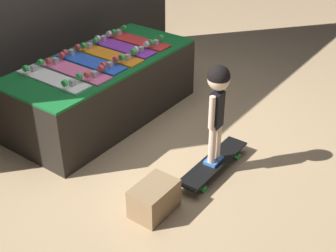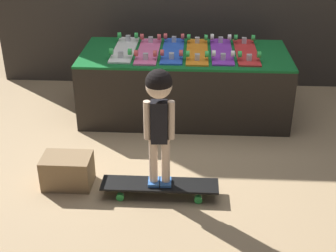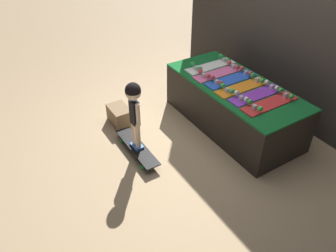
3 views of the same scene
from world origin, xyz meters
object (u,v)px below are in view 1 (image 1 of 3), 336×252
Objects in this scene: skateboard_pink_on_rack at (75,70)px; storage_box at (154,199)px; skateboard_on_floor at (213,163)px; skateboard_blue_on_rack at (90,61)px; skateboard_red_on_rack at (137,40)px; skateboard_purple_on_rack at (122,46)px; skateboard_orange_on_rack at (108,54)px; child at (218,97)px; skateboard_white_on_rack at (53,78)px.

skateboard_pink_on_rack is 2.07× the size of storage_box.
skateboard_on_floor is (0.19, -1.27, -0.52)m from skateboard_pink_on_rack.
skateboard_red_on_rack is (0.63, -0.00, 0.00)m from skateboard_blue_on_rack.
skateboard_purple_on_rack reaches higher than storage_box.
skateboard_red_on_rack is 2.07× the size of storage_box.
storage_box is (-0.88, -1.19, -0.49)m from skateboard_orange_on_rack.
skateboard_blue_on_rack is at bearing -179.34° from skateboard_purple_on_rack.
skateboard_on_floor is (-0.44, -1.30, -0.52)m from skateboard_purple_on_rack.
skateboard_purple_on_rack is at bearing 5.64° from skateboard_orange_on_rack.
child is at bearing 75.96° from skateboard_on_floor.
skateboard_white_on_rack is 1.36m from child.
skateboard_orange_on_rack is at bearing -4.34° from skateboard_blue_on_rack.
skateboard_white_on_rack is 1.00× the size of skateboard_pink_on_rack.
skateboard_blue_on_rack is (0.21, 0.02, 0.00)m from skateboard_pink_on_rack.
skateboard_pink_on_rack reaches higher than skateboard_on_floor.
skateboard_pink_on_rack is 1.28m from child.
child reaches higher than skateboard_on_floor.
storage_box is at bearing -137.24° from skateboard_red_on_rack.
storage_box is at bearing 172.27° from skateboard_on_floor.
skateboard_pink_on_rack and skateboard_purple_on_rack have the same top height.
skateboard_white_on_rack is 0.63m from skateboard_orange_on_rack.
skateboard_blue_on_rack and skateboard_purple_on_rack have the same top height.
skateboard_red_on_rack is (1.05, -0.01, 0.00)m from skateboard_white_on_rack.
skateboard_white_on_rack reaches higher than skateboard_on_floor.
storage_box is at bearing -119.06° from skateboard_blue_on_rack.
skateboard_orange_on_rack is at bearing -178.14° from skateboard_red_on_rack.
skateboard_blue_on_rack is 1.29m from child.
child is 2.42× the size of storage_box.
child is at bearing -108.93° from skateboard_purple_on_rack.
skateboard_red_on_rack is (0.42, 0.01, 0.00)m from skateboard_orange_on_rack.
skateboard_pink_on_rack is at bearing -8.98° from skateboard_white_on_rack.
skateboard_blue_on_rack is at bearing 60.94° from storage_box.
skateboard_purple_on_rack is (0.21, 0.02, 0.00)m from skateboard_orange_on_rack.
skateboard_on_floor is at bearing -81.66° from skateboard_pink_on_rack.
child is at bearing -7.73° from storage_box.
skateboard_red_on_rack is (0.21, -0.01, 0.00)m from skateboard_purple_on_rack.
skateboard_white_on_rack is at bearing 106.93° from skateboard_on_floor.
skateboard_purple_on_rack is 0.21m from skateboard_red_on_rack.
skateboard_red_on_rack is at bearing 63.08° from skateboard_on_floor.
skateboard_blue_on_rack is 0.88× the size of skateboard_on_floor.
skateboard_blue_on_rack is 1.00× the size of skateboard_red_on_rack.
skateboard_red_on_rack is (0.84, 0.02, 0.00)m from skateboard_pink_on_rack.
child is (-0.66, -1.29, 0.06)m from skateboard_red_on_rack.
skateboard_pink_on_rack is at bearing 98.34° from skateboard_on_floor.
skateboard_white_on_rack is at bearing 177.73° from skateboard_orange_on_rack.
skateboard_pink_on_rack reaches higher than storage_box.
skateboard_pink_on_rack is at bearing -178.88° from skateboard_orange_on_rack.
skateboard_on_floor is 0.65m from storage_box.
storage_box is at bearing -111.26° from skateboard_pink_on_rack.
storage_box is (-0.46, -1.18, -0.49)m from skateboard_pink_on_rack.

